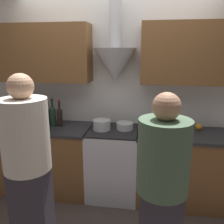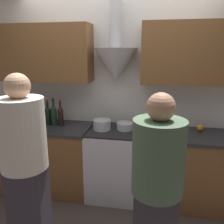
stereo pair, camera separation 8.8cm
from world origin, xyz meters
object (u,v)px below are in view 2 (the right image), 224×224
(wine_bottle_2, at_px, (20,114))
(stock_pot, at_px, (102,125))
(wine_bottle_5, at_px, (41,115))
(mixing_bowl, at_px, (125,126))
(wine_bottle_3, at_px, (27,113))
(wine_bottle_7, at_px, (54,115))
(person_foreground_left, at_px, (25,168))
(wine_bottle_0, at_px, (7,113))
(wine_bottle_1, at_px, (14,113))
(saucepan, at_px, (158,128))
(person_foreground_right, at_px, (156,192))
(wine_bottle_8, at_px, (61,115))
(wine_bottle_6, at_px, (48,115))
(wine_bottle_4, at_px, (34,114))
(orange_fruit, at_px, (200,128))
(stove_range, at_px, (113,162))

(wine_bottle_2, xyz_separation_m, stock_pot, (1.13, -0.05, -0.07))
(wine_bottle_5, distance_m, mixing_bowl, 1.11)
(wine_bottle_3, xyz_separation_m, wine_bottle_7, (0.39, -0.02, 0.01))
(wine_bottle_2, xyz_separation_m, person_foreground_left, (0.76, -1.20, -0.10))
(wine_bottle_0, xyz_separation_m, wine_bottle_1, (0.11, -0.00, 0.00))
(saucepan, height_order, person_foreground_right, person_foreground_right)
(mixing_bowl, bearing_deg, wine_bottle_8, -179.94)
(wine_bottle_6, xyz_separation_m, saucepan, (1.41, -0.03, -0.08))
(wine_bottle_4, distance_m, orange_fruit, 2.12)
(wine_bottle_4, bearing_deg, stove_range, -2.53)
(wine_bottle_4, xyz_separation_m, saucepan, (1.61, -0.03, -0.08))
(wine_bottle_7, height_order, saucepan, wine_bottle_7)
(orange_fruit, bearing_deg, stock_pot, -171.95)
(wine_bottle_3, bearing_deg, wine_bottle_2, -170.16)
(wine_bottle_3, xyz_separation_m, wine_bottle_4, (0.10, 0.00, -0.01))
(wine_bottle_7, xyz_separation_m, person_foreground_right, (1.32, -1.25, -0.17))
(wine_bottle_1, height_order, saucepan, wine_bottle_1)
(person_foreground_left, bearing_deg, wine_bottle_0, 128.61)
(wine_bottle_5, relative_size, wine_bottle_6, 0.99)
(wine_bottle_2, height_order, stock_pot, wine_bottle_2)
(stove_range, relative_size, wine_bottle_6, 2.62)
(wine_bottle_7, bearing_deg, saucepan, -0.80)
(wine_bottle_2, bearing_deg, wine_bottle_5, 0.42)
(wine_bottle_7, relative_size, person_foreground_right, 0.23)
(wine_bottle_2, xyz_separation_m, mixing_bowl, (1.41, 0.01, -0.09))
(stock_pot, bearing_deg, mixing_bowl, 12.53)
(wine_bottle_3, bearing_deg, wine_bottle_4, 0.67)
(wine_bottle_4, relative_size, wine_bottle_7, 0.92)
(wine_bottle_0, height_order, wine_bottle_2, wine_bottle_0)
(wine_bottle_5, height_order, stock_pot, wine_bottle_5)
(wine_bottle_4, distance_m, mixing_bowl, 1.22)
(stock_pot, bearing_deg, wine_bottle_4, 175.65)
(wine_bottle_6, bearing_deg, wine_bottle_7, -7.10)
(wine_bottle_1, relative_size, wine_bottle_3, 1.00)
(wine_bottle_6, bearing_deg, wine_bottle_2, -178.31)
(wine_bottle_7, bearing_deg, mixing_bowl, 0.45)
(wine_bottle_1, xyz_separation_m, mixing_bowl, (1.50, -0.01, -0.09))
(wine_bottle_7, xyz_separation_m, mixing_bowl, (0.93, 0.01, -0.10))
(person_foreground_left, bearing_deg, orange_fruit, 40.23)
(stove_range, distance_m, mixing_bowl, 0.50)
(stock_pot, xyz_separation_m, orange_fruit, (1.18, 0.17, -0.02))
(wine_bottle_3, bearing_deg, orange_fruit, 2.50)
(wine_bottle_4, bearing_deg, wine_bottle_3, -179.33)
(wine_bottle_0, height_order, saucepan, wine_bottle_0)
(stove_range, height_order, wine_bottle_3, wine_bottle_3)
(wine_bottle_2, bearing_deg, stove_range, -1.37)
(wine_bottle_7, distance_m, stock_pot, 0.66)
(wine_bottle_7, distance_m, person_foreground_left, 1.23)
(wine_bottle_1, distance_m, wine_bottle_4, 0.29)
(wine_bottle_4, height_order, orange_fruit, wine_bottle_4)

